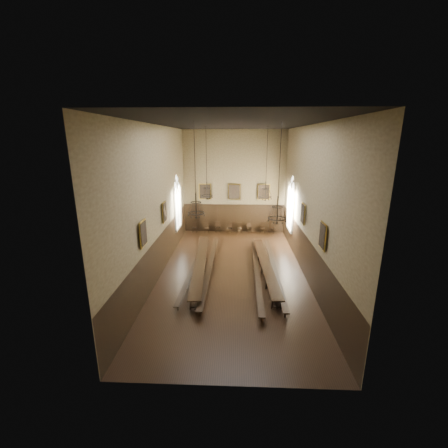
# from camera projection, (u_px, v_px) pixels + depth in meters

# --- Properties ---
(floor) EXTENTS (9.00, 18.00, 0.02)m
(floor) POSITION_uv_depth(u_px,v_px,m) (232.00, 273.00, 18.95)
(floor) COLOR black
(floor) RESTS_ON ground
(ceiling) EXTENTS (9.00, 18.00, 0.02)m
(ceiling) POSITION_uv_depth(u_px,v_px,m) (234.00, 124.00, 16.48)
(ceiling) COLOR black
(ceiling) RESTS_ON ground
(wall_back) EXTENTS (9.00, 0.02, 9.00)m
(wall_back) POSITION_uv_depth(u_px,v_px,m) (234.00, 182.00, 26.37)
(wall_back) COLOR olive
(wall_back) RESTS_ON ground
(wall_front) EXTENTS (9.00, 0.02, 9.00)m
(wall_front) POSITION_uv_depth(u_px,v_px,m) (229.00, 266.00, 9.06)
(wall_front) COLOR olive
(wall_front) RESTS_ON ground
(wall_left) EXTENTS (0.02, 18.00, 9.00)m
(wall_left) POSITION_uv_depth(u_px,v_px,m) (158.00, 203.00, 17.90)
(wall_left) COLOR olive
(wall_left) RESTS_ON ground
(wall_right) EXTENTS (0.02, 18.00, 9.00)m
(wall_right) POSITION_uv_depth(u_px,v_px,m) (310.00, 204.00, 17.53)
(wall_right) COLOR olive
(wall_right) RESTS_ON ground
(wainscot_panelling) EXTENTS (9.00, 18.00, 2.50)m
(wainscot_panelling) POSITION_uv_depth(u_px,v_px,m) (233.00, 255.00, 18.60)
(wainscot_panelling) COLOR black
(wainscot_panelling) RESTS_ON floor
(table_left) EXTENTS (1.23, 9.72, 0.76)m
(table_left) POSITION_uv_depth(u_px,v_px,m) (201.00, 267.00, 19.02)
(table_left) COLOR black
(table_left) RESTS_ON floor
(table_right) EXTENTS (1.06, 9.13, 0.71)m
(table_right) POSITION_uv_depth(u_px,v_px,m) (265.00, 268.00, 18.83)
(table_right) COLOR black
(table_right) RESTS_ON floor
(bench_left_outer) EXTENTS (0.66, 9.33, 0.42)m
(bench_left_outer) POSITION_uv_depth(u_px,v_px,m) (194.00, 269.00, 18.88)
(bench_left_outer) COLOR black
(bench_left_outer) RESTS_ON floor
(bench_left_inner) EXTENTS (0.42, 10.72, 0.48)m
(bench_left_inner) POSITION_uv_depth(u_px,v_px,m) (210.00, 268.00, 19.03)
(bench_left_inner) COLOR black
(bench_left_inner) RESTS_ON floor
(bench_right_inner) EXTENTS (0.48, 10.58, 0.48)m
(bench_right_inner) POSITION_uv_depth(u_px,v_px,m) (256.00, 271.00, 18.55)
(bench_right_inner) COLOR black
(bench_right_inner) RESTS_ON floor
(bench_right_outer) EXTENTS (0.37, 10.56, 0.48)m
(bench_right_outer) POSITION_uv_depth(u_px,v_px,m) (274.00, 269.00, 18.86)
(bench_right_outer) COLOR black
(bench_right_outer) RESTS_ON floor
(chair_0) EXTENTS (0.44, 0.44, 0.91)m
(chair_0) POSITION_uv_depth(u_px,v_px,m) (195.00, 229.00, 27.22)
(chair_0) COLOR black
(chair_0) RESTS_ON floor
(chair_1) EXTENTS (0.43, 0.43, 0.89)m
(chair_1) POSITION_uv_depth(u_px,v_px,m) (207.00, 230.00, 27.14)
(chair_1) COLOR black
(chair_1) RESTS_ON floor
(chair_2) EXTENTS (0.50, 0.50, 0.99)m
(chair_2) POSITION_uv_depth(u_px,v_px,m) (218.00, 229.00, 27.17)
(chair_2) COLOR black
(chair_2) RESTS_ON floor
(chair_3) EXTENTS (0.50, 0.50, 0.94)m
(chair_3) POSITION_uv_depth(u_px,v_px,m) (229.00, 230.00, 27.05)
(chair_3) COLOR black
(chair_3) RESTS_ON floor
(chair_4) EXTENTS (0.43, 0.43, 0.90)m
(chair_4) POSITION_uv_depth(u_px,v_px,m) (239.00, 230.00, 27.08)
(chair_4) COLOR black
(chair_4) RESTS_ON floor
(chair_5) EXTENTS (0.50, 0.50, 0.91)m
(chair_5) POSITION_uv_depth(u_px,v_px,m) (249.00, 230.00, 27.09)
(chair_5) COLOR black
(chair_5) RESTS_ON floor
(chair_6) EXTENTS (0.52, 0.52, 0.99)m
(chair_6) POSITION_uv_depth(u_px,v_px,m) (262.00, 230.00, 27.00)
(chair_6) COLOR black
(chair_6) RESTS_ON floor
(chair_7) EXTENTS (0.49, 0.49, 0.86)m
(chair_7) POSITION_uv_depth(u_px,v_px,m) (272.00, 230.00, 27.00)
(chair_7) COLOR black
(chair_7) RESTS_ON floor
(chandelier_back_left) EXTENTS (0.79, 0.79, 4.68)m
(chandelier_back_left) POSITION_uv_depth(u_px,v_px,m) (207.00, 191.00, 20.39)
(chandelier_back_left) COLOR black
(chandelier_back_left) RESTS_ON ceiling
(chandelier_back_right) EXTENTS (0.84, 0.84, 4.72)m
(chandelier_back_right) POSITION_uv_depth(u_px,v_px,m) (266.00, 192.00, 20.09)
(chandelier_back_right) COLOR black
(chandelier_back_right) RESTS_ON ceiling
(chandelier_front_left) EXTENTS (0.84, 0.84, 4.50)m
(chandelier_front_left) POSITION_uv_depth(u_px,v_px,m) (196.00, 207.00, 14.79)
(chandelier_front_left) COLOR black
(chandelier_front_left) RESTS_ON ceiling
(chandelier_front_right) EXTENTS (0.93, 0.93, 4.85)m
(chandelier_front_right) POSITION_uv_depth(u_px,v_px,m) (277.00, 213.00, 15.08)
(chandelier_front_right) COLOR black
(chandelier_front_right) RESTS_ON ceiling
(portrait_back_0) EXTENTS (1.10, 0.12, 1.40)m
(portrait_back_0) POSITION_uv_depth(u_px,v_px,m) (205.00, 192.00, 26.57)
(portrait_back_0) COLOR #A48027
(portrait_back_0) RESTS_ON wall_back
(portrait_back_1) EXTENTS (1.10, 0.12, 1.40)m
(portrait_back_1) POSITION_uv_depth(u_px,v_px,m) (234.00, 192.00, 26.47)
(portrait_back_1) COLOR #A48027
(portrait_back_1) RESTS_ON wall_back
(portrait_back_2) EXTENTS (1.10, 0.12, 1.40)m
(portrait_back_2) POSITION_uv_depth(u_px,v_px,m) (264.00, 192.00, 26.36)
(portrait_back_2) COLOR #A48027
(portrait_back_2) RESTS_ON wall_back
(portrait_left_0) EXTENTS (0.12, 1.00, 1.30)m
(portrait_left_0) POSITION_uv_depth(u_px,v_px,m) (164.00, 212.00, 19.07)
(portrait_left_0) COLOR #A48027
(portrait_left_0) RESTS_ON wall_left
(portrait_left_1) EXTENTS (0.12, 1.00, 1.30)m
(portrait_left_1) POSITION_uv_depth(u_px,v_px,m) (143.00, 234.00, 14.75)
(portrait_left_1) COLOR #A48027
(portrait_left_1) RESTS_ON wall_left
(portrait_right_0) EXTENTS (0.12, 1.00, 1.30)m
(portrait_right_0) POSITION_uv_depth(u_px,v_px,m) (303.00, 214.00, 18.72)
(portrait_right_0) COLOR #A48027
(portrait_right_0) RESTS_ON wall_right
(portrait_right_1) EXTENTS (0.12, 1.00, 1.30)m
(portrait_right_1) POSITION_uv_depth(u_px,v_px,m) (323.00, 236.00, 14.39)
(portrait_right_1) COLOR #A48027
(portrait_right_1) RESTS_ON wall_right
(window_right) EXTENTS (0.20, 2.20, 4.60)m
(window_right) POSITION_uv_depth(u_px,v_px,m) (291.00, 203.00, 23.12)
(window_right) COLOR white
(window_right) RESTS_ON wall_right
(window_left) EXTENTS (0.20, 2.20, 4.60)m
(window_left) POSITION_uv_depth(u_px,v_px,m) (177.00, 202.00, 23.48)
(window_left) COLOR white
(window_left) RESTS_ON wall_left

